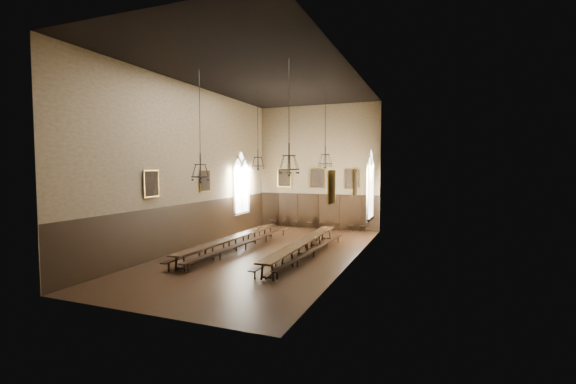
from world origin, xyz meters
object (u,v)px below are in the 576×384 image
Objects in this scene: table_right at (303,248)px; chair_7 at (363,228)px; table_left at (233,244)px; chair_2 at (296,224)px; chair_1 at (284,223)px; chair_5 at (336,226)px; chandelier_front_left at (200,170)px; bench_right_outer at (314,252)px; chandelier_front_right at (289,162)px; chair_0 at (272,223)px; chandelier_back_right at (325,158)px; bench_left_outer at (224,245)px; chair_3 at (309,225)px; chair_4 at (322,225)px; bench_left_inner at (246,245)px; bench_right_inner at (292,251)px; chair_6 at (351,227)px; chandelier_back_left at (258,161)px.

chair_7 is at bearing 80.38° from table_right.
table_left is 8.71m from chair_2.
chair_5 is (4.10, -0.08, 0.01)m from chair_1.
chandelier_front_left is (-5.59, -11.24, 4.09)m from chair_7.
chandelier_front_right is (-0.23, -2.81, 4.41)m from bench_right_outer.
chandelier_back_right reaches higher than chair_0.
table_right is at bearing 96.95° from chandelier_front_right.
chandelier_back_right reaches higher than bench_left_outer.
chair_0 is at bearing 178.56° from chair_2.
chair_0 is at bearing 122.64° from table_right.
chandelier_front_right is (0.77, -11.33, 4.39)m from chair_5.
chair_4 is (0.97, -0.02, -0.01)m from chair_3.
chair_1 is at bearing 120.68° from bench_right_outer.
table_left is at bearing -145.07° from bench_left_inner.
chair_5 reaches higher than chair_7.
bench_right_inner is 5.73m from chandelier_back_right.
chair_7 is 12.23m from chandelier_front_right.
chair_6 is 12.16m from chandelier_front_right.
chandelier_front_right is (-0.28, -11.33, 4.41)m from chair_6.
bench_left_inner is at bearing -118.03° from chair_4.
chair_0 is 1.05× the size of chair_4.
table_left is 11.34× the size of chair_7.
chair_4 is (-1.49, 8.49, -0.11)m from table_right.
chandelier_front_left reaches higher than bench_left_inner.
chair_0 is 1.12× the size of chair_6.
chandelier_front_right is (4.87, -11.41, 4.40)m from chair_1.
chair_3 is 1.02× the size of chair_5.
chair_7 is 0.19× the size of chandelier_back_left.
chair_4 is 1.07× the size of chair_6.
bench_right_inner is 9.95× the size of chair_3.
bench_right_inner is at bearing 34.50° from chandelier_front_left.
bench_left_outer is (-0.56, 0.01, -0.09)m from table_left.
bench_left_inner is at bearing -114.75° from chair_5.
chair_5 is (-1.00, 8.52, 0.02)m from bench_right_outer.
chandelier_front_right is (4.01, -5.27, -0.20)m from chandelier_back_left.
table_left is at bearing -95.70° from chandelier_back_left.
chair_6 is 12.86m from chandelier_front_left.
chair_3 reaches higher than chair_1.
bench_right_inner is (3.97, -0.02, -0.02)m from bench_left_outer.
chair_0 is 7.79m from chandelier_back_left.
bench_left_inner is at bearing 177.40° from table_right.
chair_4 is (2.43, 8.75, -0.10)m from table_left.
bench_right_outer is 10.00m from chair_1.
bench_left_outer reaches higher than bench_right_outer.
chair_3 reaches higher than bench_right_outer.
chandelier_front_right is (2.82, -11.41, 4.39)m from chair_3.
bench_left_outer is at bearing -94.58° from chair_3.
chair_0 is at bearing -177.01° from chair_6.
chair_1 is 0.19× the size of chandelier_back_left.
chair_0 is at bearing -169.95° from chair_3.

